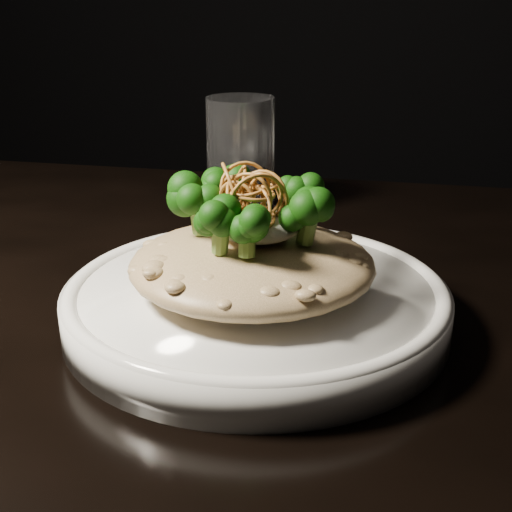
# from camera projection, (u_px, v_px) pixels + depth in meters

# --- Properties ---
(table) EXTENTS (1.10, 0.80, 0.75)m
(table) POSITION_uv_depth(u_px,v_px,m) (190.00, 379.00, 0.63)
(table) COLOR black
(table) RESTS_ON ground
(plate) EXTENTS (0.29, 0.29, 0.03)m
(plate) POSITION_uv_depth(u_px,v_px,m) (256.00, 305.00, 0.54)
(plate) COLOR white
(plate) RESTS_ON table
(risotto) EXTENTS (0.18, 0.18, 0.04)m
(risotto) POSITION_uv_depth(u_px,v_px,m) (252.00, 264.00, 0.52)
(risotto) COLOR brown
(risotto) RESTS_ON plate
(broccoli) EXTENTS (0.12, 0.12, 0.04)m
(broccoli) POSITION_uv_depth(u_px,v_px,m) (251.00, 207.00, 0.52)
(broccoli) COLOR black
(broccoli) RESTS_ON risotto
(cheese) EXTENTS (0.06, 0.06, 0.02)m
(cheese) POSITION_uv_depth(u_px,v_px,m) (258.00, 226.00, 0.52)
(cheese) COLOR white
(cheese) RESTS_ON risotto
(shallots) EXTENTS (0.06, 0.06, 0.04)m
(shallots) POSITION_uv_depth(u_px,v_px,m) (250.00, 189.00, 0.51)
(shallots) COLOR brown
(shallots) RESTS_ON cheese
(drinking_glass) EXTENTS (0.09, 0.09, 0.13)m
(drinking_glass) POSITION_uv_depth(u_px,v_px,m) (241.00, 158.00, 0.78)
(drinking_glass) COLOR white
(drinking_glass) RESTS_ON table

